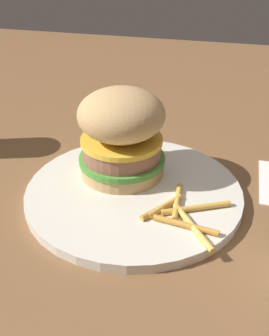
# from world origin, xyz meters

# --- Properties ---
(ground_plane) EXTENTS (1.60, 1.60, 0.00)m
(ground_plane) POSITION_xyz_m (0.00, 0.00, 0.00)
(ground_plane) COLOR brown
(plate) EXTENTS (0.27, 0.27, 0.01)m
(plate) POSITION_xyz_m (0.00, 0.01, 0.01)
(plate) COLOR silver
(plate) RESTS_ON ground_plane
(sandwich) EXTENTS (0.11, 0.11, 0.11)m
(sandwich) POSITION_xyz_m (-0.02, 0.04, 0.07)
(sandwich) COLOR tan
(sandwich) RESTS_ON plate
(fries_pile) EXTENTS (0.10, 0.11, 0.01)m
(fries_pile) POSITION_xyz_m (0.07, -0.03, 0.02)
(fries_pile) COLOR gold
(fries_pile) RESTS_ON plate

